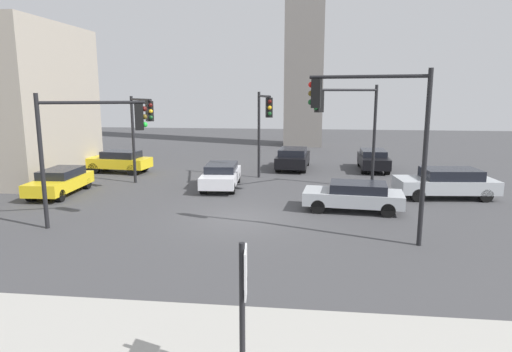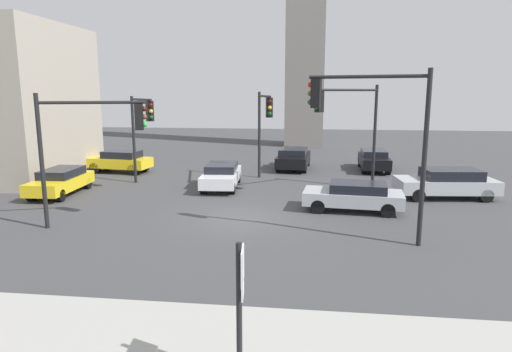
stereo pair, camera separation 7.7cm
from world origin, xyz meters
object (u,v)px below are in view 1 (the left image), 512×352
at_px(traffic_light_4, 349,116).
at_px(direction_sign, 243,301).
at_px(car_0, 221,175).
at_px(car_4, 293,158).
at_px(car_3, 60,181).
at_px(car_6, 373,159).
at_px(traffic_light_2, 372,120).
at_px(traffic_light_0, 264,118).
at_px(traffic_light_1, 141,122).
at_px(traffic_light_3, 91,133).
at_px(car_1, 447,182).
at_px(car_2, 120,161).
at_px(car_5, 354,195).

bearing_deg(traffic_light_4, direction_sign, 39.18).
relative_size(car_0, car_4, 0.99).
bearing_deg(car_3, car_6, 115.99).
distance_m(traffic_light_2, car_3, 15.83).
relative_size(traffic_light_0, traffic_light_1, 1.05).
xyz_separation_m(car_0, car_3, (-7.74, -2.54, -0.00)).
xyz_separation_m(traffic_light_3, car_3, (-4.26, 4.82, -2.90)).
height_order(car_1, car_2, car_1).
xyz_separation_m(traffic_light_2, car_0, (-6.74, 7.89, -3.50)).
bearing_deg(car_3, car_4, 125.48).
relative_size(car_1, car_4, 1.08).
height_order(traffic_light_2, car_4, traffic_light_2).
xyz_separation_m(car_2, car_5, (14.01, -7.74, -0.08)).
distance_m(traffic_light_0, car_1, 9.96).
xyz_separation_m(traffic_light_2, car_4, (-3.10, 14.28, -3.45)).
bearing_deg(traffic_light_1, car_4, 92.92).
distance_m(traffic_light_3, car_3, 7.06).
distance_m(traffic_light_1, car_1, 15.82).
bearing_deg(traffic_light_3, traffic_light_4, 15.65).
bearing_deg(traffic_light_3, car_2, 90.11).
bearing_deg(car_4, car_3, 131.91).
bearing_deg(car_2, traffic_light_1, 133.78).
bearing_deg(car_3, car_1, 91.99).
bearing_deg(car_3, traffic_light_4, 96.04).
distance_m(traffic_light_0, car_2, 10.23).
relative_size(direction_sign, car_4, 0.57).
bearing_deg(traffic_light_2, car_0, -35.72).
bearing_deg(traffic_light_3, traffic_light_1, 76.69).
bearing_deg(car_5, direction_sign, 81.70).
distance_m(traffic_light_1, car_6, 15.12).
distance_m(car_3, car_4, 14.47).
bearing_deg(car_1, traffic_light_3, 17.77).
distance_m(direction_sign, car_3, 17.97).
xyz_separation_m(car_0, car_6, (8.92, 6.56, 0.03)).
relative_size(car_0, car_3, 1.03).
bearing_deg(car_6, traffic_light_0, -50.90).
bearing_deg(car_1, traffic_light_0, -19.69).
bearing_deg(traffic_light_0, car_1, 61.52).
relative_size(car_3, car_6, 1.00).
distance_m(direction_sign, traffic_light_0, 17.97).
xyz_separation_m(traffic_light_1, traffic_light_3, (0.70, -6.91, 0.06)).
distance_m(traffic_light_4, car_2, 14.91).
xyz_separation_m(traffic_light_3, car_2, (-3.86, 11.10, -2.84)).
distance_m(traffic_light_4, car_4, 8.03).
bearing_deg(car_2, traffic_light_0, 172.65).
relative_size(direction_sign, car_1, 0.53).
xyz_separation_m(car_0, car_5, (6.66, -3.99, -0.02)).
height_order(direction_sign, traffic_light_3, traffic_light_3).
xyz_separation_m(traffic_light_2, car_1, (4.65, 6.90, -3.43)).
bearing_deg(traffic_light_4, traffic_light_1, -39.58).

